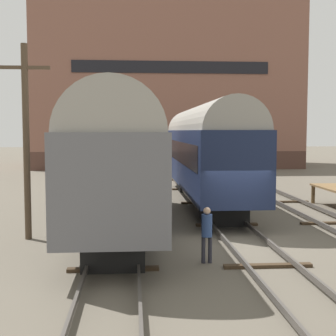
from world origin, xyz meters
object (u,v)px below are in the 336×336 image
(person_worker, at_px, (207,230))
(utility_pole, at_px, (26,138))
(train_car_navy, at_px, (204,147))
(train_car_grey, at_px, (119,154))

(person_worker, xyz_separation_m, utility_pole, (-6.05, 3.59, 2.68))
(train_car_navy, relative_size, person_worker, 9.94)
(person_worker, relative_size, utility_pole, 0.24)
(utility_pole, bearing_deg, train_car_grey, 26.16)
(train_car_navy, height_order, utility_pole, utility_pole)
(utility_pole, bearing_deg, train_car_navy, 46.41)
(person_worker, distance_m, utility_pole, 7.53)
(train_car_grey, height_order, train_car_navy, train_car_grey)
(train_car_navy, bearing_deg, person_worker, -98.27)
(train_car_grey, xyz_separation_m, train_car_navy, (4.48, 6.53, 0.02))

